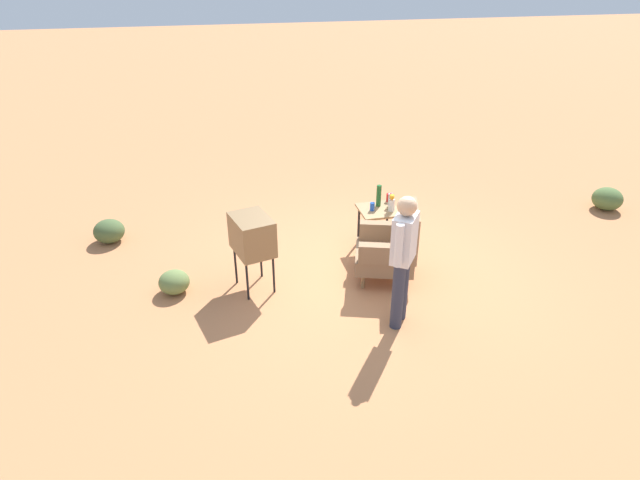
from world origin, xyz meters
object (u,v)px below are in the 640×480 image
object	(u,v)px
side_table	(378,215)
bottle_wine_green	(379,196)
person_standing	(403,254)
soda_can_blue	(372,207)
flower_vase	(392,201)
tv_on_stand	(252,235)
bottle_short_clear	(390,200)
armchair	(392,246)
soda_can_red	(388,197)

from	to	relation	value
side_table	bottle_wine_green	world-z (taller)	bottle_wine_green
person_standing	soda_can_blue	world-z (taller)	person_standing
bottle_wine_green	flower_vase	distance (m)	0.25
tv_on_stand	bottle_short_clear	xyz separation A→B (m)	(-0.71, 2.09, -0.03)
bottle_short_clear	flower_vase	distance (m)	0.16
bottle_short_clear	bottle_wine_green	bearing A→B (deg)	-112.39
bottle_wine_green	bottle_short_clear	bearing A→B (deg)	67.61
bottle_wine_green	flower_vase	size ratio (longest dim) A/B	1.21
flower_vase	side_table	bearing A→B (deg)	-120.19
armchair	person_standing	distance (m)	1.08
armchair	bottle_wine_green	size ratio (longest dim) A/B	3.31
tv_on_stand	person_standing	xyz separation A→B (m)	(1.13, 1.58, 0.16)
armchair	soda_can_blue	world-z (taller)	armchair
soda_can_blue	flower_vase	size ratio (longest dim) A/B	0.46
side_table	person_standing	bearing A→B (deg)	-10.05
bottle_short_clear	soda_can_red	distance (m)	0.19
armchair	bottle_short_clear	world-z (taller)	armchair
bottle_wine_green	person_standing	bearing A→B (deg)	-10.36
side_table	tv_on_stand	bearing A→B (deg)	-70.88
bottle_short_clear	soda_can_red	bearing A→B (deg)	168.08
soda_can_blue	tv_on_stand	bearing A→B (deg)	-70.43
tv_on_stand	person_standing	distance (m)	1.95
armchair	bottle_wine_green	bearing A→B (deg)	173.48
soda_can_blue	flower_vase	bearing A→B (deg)	75.16
soda_can_red	soda_can_blue	bearing A→B (deg)	-52.25
soda_can_blue	flower_vase	distance (m)	0.29
bottle_short_clear	soda_can_red	size ratio (longest dim) A/B	1.64
person_standing	armchair	bearing A→B (deg)	165.88
bottle_wine_green	flower_vase	xyz separation A→B (m)	(0.21, 0.12, -0.01)
soda_can_blue	side_table	bearing A→B (deg)	101.28
side_table	bottle_short_clear	bearing A→B (deg)	106.14
tv_on_stand	bottle_wine_green	size ratio (longest dim) A/B	3.22
side_table	soda_can_red	world-z (taller)	soda_can_red
side_table	flower_vase	size ratio (longest dim) A/B	2.46
armchair	tv_on_stand	xyz separation A→B (m)	(-0.18, -1.82, 0.28)
armchair	soda_can_blue	distance (m)	0.84
tv_on_stand	bottle_wine_green	distance (m)	2.08
bottle_short_clear	person_standing	bearing A→B (deg)	-15.36
person_standing	flower_vase	xyz separation A→B (m)	(-1.70, 0.47, -0.14)
tv_on_stand	soda_can_red	distance (m)	2.31
soda_can_blue	flower_vase	world-z (taller)	flower_vase
armchair	soda_can_blue	bearing A→B (deg)	-177.94
bottle_wine_green	side_table	bearing A→B (deg)	-14.91
person_standing	flower_vase	world-z (taller)	person_standing
person_standing	soda_can_red	size ratio (longest dim) A/B	13.44
side_table	bottle_wine_green	bearing A→B (deg)	165.09
armchair	bottle_wine_green	distance (m)	1.01
soda_can_blue	armchair	bearing A→B (deg)	2.06
side_table	soda_can_red	size ratio (longest dim) A/B	5.34
side_table	bottle_wine_green	xyz separation A→B (m)	(-0.12, 0.03, 0.26)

